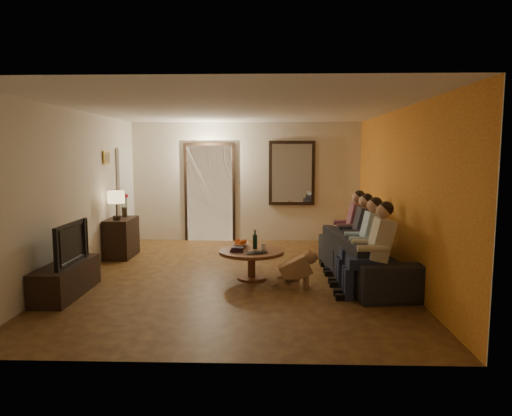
{
  "coord_description": "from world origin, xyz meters",
  "views": [
    {
      "loc": [
        0.52,
        -7.0,
        1.92
      ],
      "look_at": [
        0.3,
        0.3,
        1.05
      ],
      "focal_mm": 32.0,
      "sensor_mm": 36.0,
      "label": 1
    }
  ],
  "objects_px": {
    "person_a": "(376,254)",
    "dog": "(295,268)",
    "table_lamp": "(116,205)",
    "person_c": "(358,238)",
    "person_b": "(366,245)",
    "person_d": "(351,231)",
    "coffee_table": "(252,264)",
    "dresser": "(122,238)",
    "bowl": "(241,245)",
    "tv_stand": "(66,279)",
    "tv": "(65,243)",
    "sofa": "(368,257)",
    "laptop": "(258,253)",
    "wine_bottle": "(255,239)"
  },
  "relations": [
    {
      "from": "person_b",
      "to": "dog",
      "type": "height_order",
      "value": "person_b"
    },
    {
      "from": "tv",
      "to": "person_c",
      "type": "xyz_separation_m",
      "value": [
        4.17,
        1.18,
        -0.12
      ]
    },
    {
      "from": "wine_bottle",
      "to": "person_d",
      "type": "bearing_deg",
      "value": 25.93
    },
    {
      "from": "tv_stand",
      "to": "bowl",
      "type": "height_order",
      "value": "bowl"
    },
    {
      "from": "wine_bottle",
      "to": "person_c",
      "type": "bearing_deg",
      "value": 6.73
    },
    {
      "from": "person_d",
      "to": "dog",
      "type": "height_order",
      "value": "person_d"
    },
    {
      "from": "person_d",
      "to": "coffee_table",
      "type": "bearing_deg",
      "value": -152.02
    },
    {
      "from": "dog",
      "to": "laptop",
      "type": "bearing_deg",
      "value": 158.42
    },
    {
      "from": "tv",
      "to": "wine_bottle",
      "type": "bearing_deg",
      "value": -68.83
    },
    {
      "from": "person_d",
      "to": "bowl",
      "type": "relative_size",
      "value": 4.63
    },
    {
      "from": "person_b",
      "to": "coffee_table",
      "type": "distance_m",
      "value": 1.75
    },
    {
      "from": "dresser",
      "to": "laptop",
      "type": "xyz_separation_m",
      "value": [
        2.59,
        -1.74,
        0.1
      ]
    },
    {
      "from": "table_lamp",
      "to": "tv",
      "type": "distance_m",
      "value": 2.14
    },
    {
      "from": "tv_stand",
      "to": "dog",
      "type": "bearing_deg",
      "value": 8.35
    },
    {
      "from": "table_lamp",
      "to": "laptop",
      "type": "bearing_deg",
      "value": -30.29
    },
    {
      "from": "person_a",
      "to": "sofa",
      "type": "bearing_deg",
      "value": 83.66
    },
    {
      "from": "tv",
      "to": "sofa",
      "type": "xyz_separation_m",
      "value": [
        4.27,
        0.88,
        -0.36
      ]
    },
    {
      "from": "person_a",
      "to": "person_d",
      "type": "distance_m",
      "value": 1.8
    },
    {
      "from": "person_c",
      "to": "wine_bottle",
      "type": "height_order",
      "value": "person_c"
    },
    {
      "from": "bowl",
      "to": "person_b",
      "type": "bearing_deg",
      "value": -15.85
    },
    {
      "from": "dresser",
      "to": "person_b",
      "type": "relative_size",
      "value": 0.68
    },
    {
      "from": "tv_stand",
      "to": "coffee_table",
      "type": "relative_size",
      "value": 1.32
    },
    {
      "from": "coffee_table",
      "to": "wine_bottle",
      "type": "bearing_deg",
      "value": 63.43
    },
    {
      "from": "table_lamp",
      "to": "person_b",
      "type": "height_order",
      "value": "table_lamp"
    },
    {
      "from": "person_a",
      "to": "dog",
      "type": "bearing_deg",
      "value": 154.88
    },
    {
      "from": "person_a",
      "to": "bowl",
      "type": "distance_m",
      "value": 2.18
    },
    {
      "from": "tv_stand",
      "to": "sofa",
      "type": "xyz_separation_m",
      "value": [
        4.27,
        0.88,
        0.14
      ]
    },
    {
      "from": "person_d",
      "to": "wine_bottle",
      "type": "height_order",
      "value": "person_d"
    },
    {
      "from": "sofa",
      "to": "person_a",
      "type": "distance_m",
      "value": 0.94
    },
    {
      "from": "person_c",
      "to": "coffee_table",
      "type": "relative_size",
      "value": 1.2
    },
    {
      "from": "table_lamp",
      "to": "bowl",
      "type": "bearing_deg",
      "value": -23.69
    },
    {
      "from": "person_b",
      "to": "laptop",
      "type": "xyz_separation_m",
      "value": [
        -1.58,
        0.03,
        -0.14
      ]
    },
    {
      "from": "dog",
      "to": "bowl",
      "type": "xyz_separation_m",
      "value": [
        -0.83,
        0.64,
        0.2
      ]
    },
    {
      "from": "bowl",
      "to": "laptop",
      "type": "xyz_separation_m",
      "value": [
        0.28,
        -0.5,
        -0.02
      ]
    },
    {
      "from": "table_lamp",
      "to": "person_a",
      "type": "relative_size",
      "value": 0.45
    },
    {
      "from": "tv",
      "to": "person_d",
      "type": "bearing_deg",
      "value": -66.93
    },
    {
      "from": "dresser",
      "to": "table_lamp",
      "type": "distance_m",
      "value": 0.67
    },
    {
      "from": "tv_stand",
      "to": "tv",
      "type": "xyz_separation_m",
      "value": [
        0.0,
        0.0,
        0.5
      ]
    },
    {
      "from": "tv_stand",
      "to": "bowl",
      "type": "bearing_deg",
      "value": 25.53
    },
    {
      "from": "person_b",
      "to": "tv_stand",
      "type": "bearing_deg",
      "value": -172.12
    },
    {
      "from": "person_c",
      "to": "coffee_table",
      "type": "height_order",
      "value": "person_c"
    },
    {
      "from": "person_c",
      "to": "person_d",
      "type": "xyz_separation_m",
      "value": [
        0.0,
        0.6,
        0.0
      ]
    },
    {
      "from": "person_c",
      "to": "table_lamp",
      "type": "bearing_deg",
      "value": 167.26
    },
    {
      "from": "bowl",
      "to": "person_d",
      "type": "bearing_deg",
      "value": 19.88
    },
    {
      "from": "dog",
      "to": "bowl",
      "type": "height_order",
      "value": "dog"
    },
    {
      "from": "table_lamp",
      "to": "bowl",
      "type": "xyz_separation_m",
      "value": [
        2.31,
        -1.02,
        -0.51
      ]
    },
    {
      "from": "tv",
      "to": "coffee_table",
      "type": "bearing_deg",
      "value": -70.45
    },
    {
      "from": "dog",
      "to": "bowl",
      "type": "distance_m",
      "value": 1.07
    },
    {
      "from": "table_lamp",
      "to": "person_d",
      "type": "xyz_separation_m",
      "value": [
        4.17,
        -0.34,
        -0.39
      ]
    },
    {
      "from": "tv_stand",
      "to": "person_a",
      "type": "relative_size",
      "value": 1.1
    }
  ]
}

